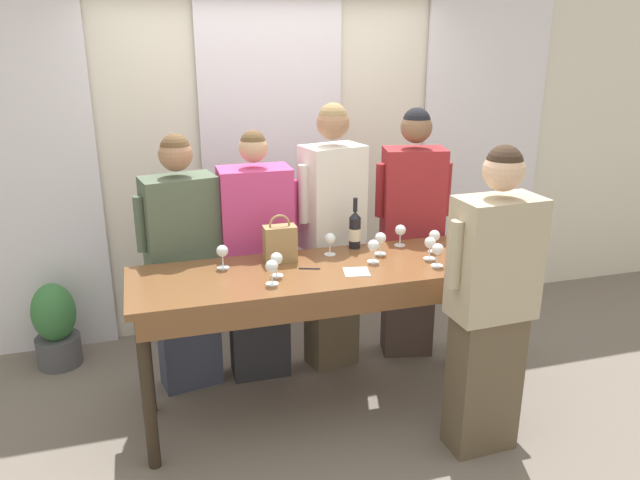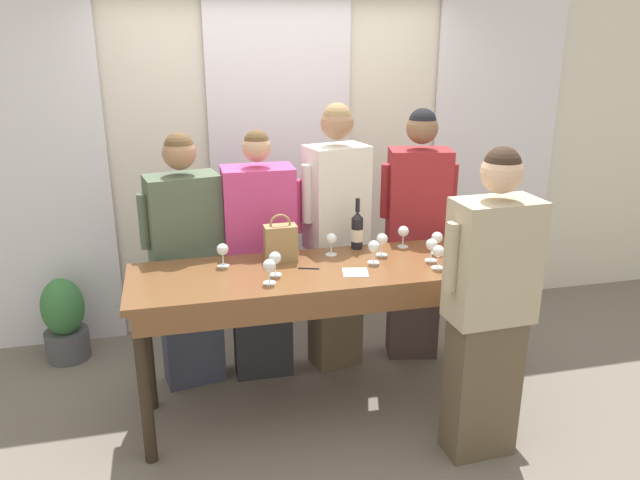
{
  "view_description": "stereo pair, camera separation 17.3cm",
  "coord_description": "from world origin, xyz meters",
  "px_view_note": "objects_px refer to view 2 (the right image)",
  "views": [
    {
      "loc": [
        -0.99,
        -3.28,
        2.29
      ],
      "look_at": [
        0.0,
        0.07,
        1.11
      ],
      "focal_mm": 35.0,
      "sensor_mm": 36.0,
      "label": 1
    },
    {
      "loc": [
        -0.82,
        -3.32,
        2.29
      ],
      "look_at": [
        0.0,
        0.07,
        1.11
      ],
      "focal_mm": 35.0,
      "sensor_mm": 36.0,
      "label": 2
    }
  ],
  "objects_px": {
    "wine_glass_front_left": "(403,232)",
    "guest_striped_shirt": "(417,235)",
    "host_pouring": "(489,308)",
    "wine_glass_center_mid": "(497,255)",
    "wine_glass_front_right": "(331,240)",
    "wine_glass_near_host": "(275,259)",
    "tasting_bar": "(324,289)",
    "potted_plant": "(64,320)",
    "handbag": "(281,242)",
    "guest_pink_top": "(260,258)",
    "guest_cream_sweater": "(336,237)",
    "wine_bottle": "(357,230)",
    "wine_glass_back_mid": "(437,238)",
    "wine_glass_center_left": "(223,250)",
    "guest_olive_jacket": "(187,262)",
    "wine_glass_by_bottle": "(269,267)",
    "wine_glass_back_left": "(432,245)",
    "wine_glass_front_mid": "(438,252)",
    "wine_glass_center_right": "(374,247)",
    "wine_glass_back_right": "(382,240)"
  },
  "relations": [
    {
      "from": "tasting_bar",
      "to": "wine_glass_front_right",
      "type": "distance_m",
      "value": 0.34
    },
    {
      "from": "handbag",
      "to": "wine_glass_center_left",
      "type": "height_order",
      "value": "handbag"
    },
    {
      "from": "host_pouring",
      "to": "wine_glass_center_mid",
      "type": "bearing_deg",
      "value": 56.87
    },
    {
      "from": "tasting_bar",
      "to": "guest_olive_jacket",
      "type": "relative_size",
      "value": 1.32
    },
    {
      "from": "tasting_bar",
      "to": "wine_glass_by_bottle",
      "type": "xyz_separation_m",
      "value": [
        -0.34,
        -0.13,
        0.22
      ]
    },
    {
      "from": "handbag",
      "to": "wine_glass_by_bottle",
      "type": "relative_size",
      "value": 2.08
    },
    {
      "from": "handbag",
      "to": "guest_olive_jacket",
      "type": "bearing_deg",
      "value": 146.73
    },
    {
      "from": "potted_plant",
      "to": "wine_glass_front_right",
      "type": "bearing_deg",
      "value": -26.25
    },
    {
      "from": "wine_glass_near_host",
      "to": "potted_plant",
      "type": "relative_size",
      "value": 0.23
    },
    {
      "from": "tasting_bar",
      "to": "wine_glass_back_left",
      "type": "bearing_deg",
      "value": -0.8
    },
    {
      "from": "wine_glass_near_host",
      "to": "guest_cream_sweater",
      "type": "distance_m",
      "value": 0.8
    },
    {
      "from": "tasting_bar",
      "to": "wine_glass_back_left",
      "type": "relative_size",
      "value": 16.09
    },
    {
      "from": "wine_glass_center_mid",
      "to": "wine_glass_by_bottle",
      "type": "relative_size",
      "value": 1.0
    },
    {
      "from": "tasting_bar",
      "to": "wine_glass_by_bottle",
      "type": "relative_size",
      "value": 16.09
    },
    {
      "from": "wine_glass_front_left",
      "to": "guest_striped_shirt",
      "type": "relative_size",
      "value": 0.08
    },
    {
      "from": "guest_pink_top",
      "to": "guest_striped_shirt",
      "type": "bearing_deg",
      "value": 0.0
    },
    {
      "from": "wine_glass_front_left",
      "to": "wine_glass_front_mid",
      "type": "height_order",
      "value": "same"
    },
    {
      "from": "tasting_bar",
      "to": "wine_glass_center_mid",
      "type": "distance_m",
      "value": 1.03
    },
    {
      "from": "wine_bottle",
      "to": "potted_plant",
      "type": "height_order",
      "value": "wine_bottle"
    },
    {
      "from": "wine_bottle",
      "to": "guest_pink_top",
      "type": "distance_m",
      "value": 0.69
    },
    {
      "from": "wine_glass_by_bottle",
      "to": "host_pouring",
      "type": "bearing_deg",
      "value": -21.82
    },
    {
      "from": "tasting_bar",
      "to": "wine_glass_center_mid",
      "type": "relative_size",
      "value": 16.09
    },
    {
      "from": "wine_glass_center_left",
      "to": "wine_glass_by_bottle",
      "type": "xyz_separation_m",
      "value": [
        0.22,
        -0.32,
        -0.0
      ]
    },
    {
      "from": "handbag",
      "to": "guest_pink_top",
      "type": "distance_m",
      "value": 0.44
    },
    {
      "from": "wine_glass_back_left",
      "to": "guest_olive_jacket",
      "type": "bearing_deg",
      "value": 157.65
    },
    {
      "from": "handbag",
      "to": "wine_glass_center_mid",
      "type": "height_order",
      "value": "handbag"
    },
    {
      "from": "wine_bottle",
      "to": "tasting_bar",
      "type": "bearing_deg",
      "value": -133.19
    },
    {
      "from": "wine_glass_center_mid",
      "to": "wine_glass_back_mid",
      "type": "height_order",
      "value": "same"
    },
    {
      "from": "wine_glass_front_left",
      "to": "host_pouring",
      "type": "relative_size",
      "value": 0.08
    },
    {
      "from": "wine_glass_back_left",
      "to": "guest_pink_top",
      "type": "height_order",
      "value": "guest_pink_top"
    },
    {
      "from": "wine_glass_center_mid",
      "to": "wine_glass_near_host",
      "type": "distance_m",
      "value": 1.28
    },
    {
      "from": "wine_glass_front_left",
      "to": "wine_glass_back_mid",
      "type": "xyz_separation_m",
      "value": [
        0.16,
        -0.17,
        0.0
      ]
    },
    {
      "from": "wine_glass_back_left",
      "to": "handbag",
      "type": "bearing_deg",
      "value": 165.58
    },
    {
      "from": "guest_olive_jacket",
      "to": "host_pouring",
      "type": "relative_size",
      "value": 0.97
    },
    {
      "from": "wine_glass_front_right",
      "to": "guest_olive_jacket",
      "type": "bearing_deg",
      "value": 158.28
    },
    {
      "from": "wine_glass_back_mid",
      "to": "wine_glass_by_bottle",
      "type": "height_order",
      "value": "same"
    },
    {
      "from": "wine_glass_front_mid",
      "to": "wine_glass_by_bottle",
      "type": "height_order",
      "value": "same"
    },
    {
      "from": "wine_glass_near_host",
      "to": "host_pouring",
      "type": "distance_m",
      "value": 1.2
    },
    {
      "from": "guest_cream_sweater",
      "to": "wine_glass_front_right",
      "type": "bearing_deg",
      "value": -109.79
    },
    {
      "from": "wine_glass_front_left",
      "to": "wine_glass_back_left",
      "type": "xyz_separation_m",
      "value": [
        0.07,
        -0.28,
        0.0
      ]
    },
    {
      "from": "handbag",
      "to": "wine_glass_back_right",
      "type": "distance_m",
      "value": 0.63
    },
    {
      "from": "wine_glass_by_bottle",
      "to": "wine_glass_center_right",
      "type": "bearing_deg",
      "value": 14.32
    },
    {
      "from": "host_pouring",
      "to": "wine_glass_back_mid",
      "type": "bearing_deg",
      "value": 90.84
    },
    {
      "from": "wine_glass_front_mid",
      "to": "wine_glass_back_mid",
      "type": "xyz_separation_m",
      "value": [
        0.1,
        0.24,
        0.0
      ]
    },
    {
      "from": "wine_glass_near_host",
      "to": "wine_glass_center_right",
      "type": "bearing_deg",
      "value": 5.36
    },
    {
      "from": "wine_glass_front_left",
      "to": "wine_glass_by_bottle",
      "type": "xyz_separation_m",
      "value": [
        -0.93,
        -0.4,
        0.0
      ]
    },
    {
      "from": "wine_glass_front_left",
      "to": "wine_glass_front_right",
      "type": "xyz_separation_m",
      "value": [
        -0.49,
        -0.04,
        0.0
      ]
    },
    {
      "from": "handbag",
      "to": "wine_glass_front_right",
      "type": "relative_size",
      "value": 2.08
    },
    {
      "from": "handbag",
      "to": "wine_glass_front_mid",
      "type": "relative_size",
      "value": 2.08
    },
    {
      "from": "guest_cream_sweater",
      "to": "wine_bottle",
      "type": "bearing_deg",
      "value": -76.02
    }
  ]
}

